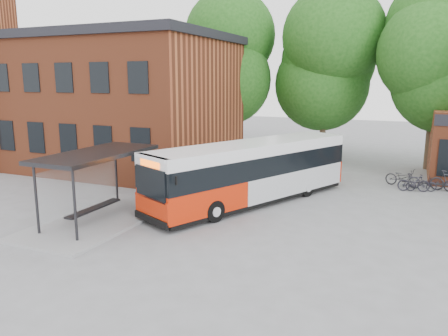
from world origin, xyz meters
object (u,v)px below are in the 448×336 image
at_px(bus_shelter, 98,187).
at_px(bicycle_0, 403,177).
at_px(bicycle_1, 414,183).
at_px(city_bus, 253,173).
at_px(bicycle_2, 421,184).

bearing_deg(bus_shelter, bicycle_0, 45.24).
height_order(bus_shelter, bicycle_1, bus_shelter).
distance_m(bicycle_0, bicycle_1, 1.11).
bearing_deg(bicycle_0, bus_shelter, 155.77).
relative_size(bus_shelter, city_bus, 0.62).
bearing_deg(bicycle_1, bus_shelter, 121.85).
xyz_separation_m(bus_shelter, city_bus, (4.79, 5.10, -0.02)).
xyz_separation_m(city_bus, bicycle_0, (6.41, 6.19, -0.93)).
relative_size(bus_shelter, bicycle_1, 4.42).
xyz_separation_m(bus_shelter, bicycle_1, (11.77, 10.34, -0.97)).
height_order(bicycle_0, bicycle_2, bicycle_0).
distance_m(bus_shelter, bicycle_2, 16.10).
bearing_deg(bicycle_1, bicycle_0, 21.33).
xyz_separation_m(city_bus, bicycle_2, (7.33, 5.44, -1.03)).
relative_size(bicycle_0, bicycle_1, 1.20).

